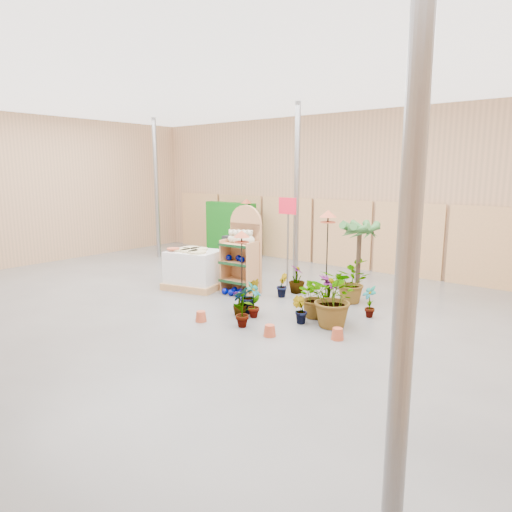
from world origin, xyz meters
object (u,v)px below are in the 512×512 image
at_px(bird_table_front, 242,236).
at_px(potted_plant_2, 316,296).
at_px(pallet_stack, 194,269).
at_px(display_shelf, 243,253).

relative_size(bird_table_front, potted_plant_2, 1.95).
distance_m(pallet_stack, bird_table_front, 2.31).
xyz_separation_m(display_shelf, potted_plant_2, (2.37, -0.59, -0.52)).
height_order(display_shelf, bird_table_front, display_shelf).
xyz_separation_m(bird_table_front, potted_plant_2, (1.52, 0.45, -1.10)).
bearing_deg(bird_table_front, display_shelf, 129.11).
height_order(pallet_stack, bird_table_front, bird_table_front).
bearing_deg(display_shelf, pallet_stack, -160.53).
height_order(display_shelf, potted_plant_2, display_shelf).
relative_size(pallet_stack, potted_plant_2, 1.83).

